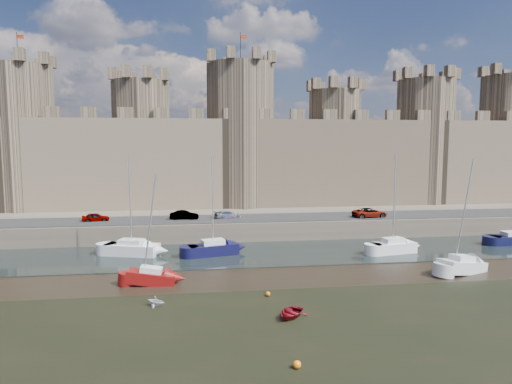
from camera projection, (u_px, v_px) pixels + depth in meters
ground at (286, 345)px, 28.92m from camera, size 160.00×160.00×0.00m
water_channel at (245, 254)px, 52.56m from camera, size 160.00×12.00×0.08m
quay at (224, 203)px, 87.90m from camera, size 160.00×60.00×2.50m
road at (237, 218)px, 62.15m from camera, size 160.00×7.00×0.10m
castle at (225, 150)px, 74.88m from camera, size 108.50×11.00×29.00m
car_0 at (96, 217)px, 59.79m from camera, size 3.58×1.82×1.17m
car_1 at (184, 215)px, 61.23m from camera, size 3.91×1.71×1.25m
car_2 at (228, 215)px, 62.37m from camera, size 3.99×2.56×1.08m
car_3 at (370, 213)px, 63.01m from camera, size 4.98×2.66×1.33m
sailboat_0 at (132, 248)px, 51.91m from camera, size 6.53×4.06×11.41m
sailboat_1 at (213, 248)px, 51.94m from camera, size 5.97×3.54×11.22m
sailboat_2 at (393, 246)px, 52.82m from camera, size 5.55×2.99×11.37m
sailboat_4 at (151, 276)px, 41.41m from camera, size 4.43×1.97×10.12m
sailboat_5 at (462, 265)px, 45.02m from camera, size 5.61×3.76×11.28m
dinghy_3 at (156, 301)px, 35.86m from camera, size 1.89×1.78×0.79m
dinghy_4 at (291, 314)px, 33.55m from camera, size 3.29×3.41×0.58m
buoy_1 at (268, 294)px, 38.17m from camera, size 0.41×0.41×0.41m
buoy_4 at (297, 365)px, 25.93m from camera, size 0.48×0.48×0.48m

